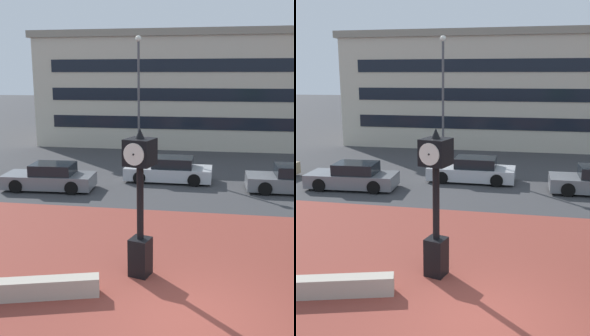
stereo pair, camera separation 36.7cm
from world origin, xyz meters
The scene contains 9 objects.
ground_plane centered at (0.00, 0.00, 0.00)m, with size 200.00×200.00×0.00m, color #38383A.
plaza_brick_paving centered at (0.00, 1.72, 0.00)m, with size 44.00×11.45×0.01m, color brown.
planter_wall centered at (-3.88, 0.30, 0.25)m, with size 3.20×0.40×0.50m, color #ADA393.
street_clock centered at (-1.49, 1.92, 2.18)m, with size 0.86×0.88×4.09m.
car_street_near centered at (4.17, 11.20, 0.57)m, with size 4.18×1.87×1.28m.
car_street_far centered at (-7.32, 9.81, 0.57)m, with size 4.40×1.98×1.28m.
car_street_distant centered at (-1.79, 12.28, 0.57)m, with size 4.49×1.93×1.28m.
civic_building centered at (1.99, 28.75, 4.31)m, with size 30.72×15.43×8.60m.
street_lamp_post centered at (-4.05, 15.85, 4.59)m, with size 0.36×0.36×7.65m.
Camera 1 is at (0.33, -8.29, 5.40)m, focal length 43.59 mm.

